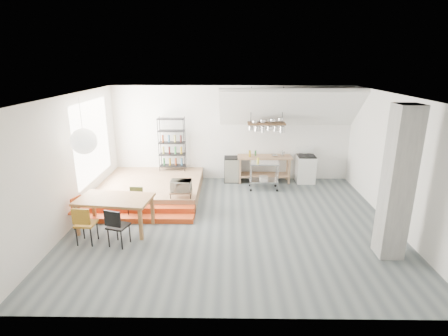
{
  "coord_description": "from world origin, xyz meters",
  "views": [
    {
      "loc": [
        -0.11,
        -8.16,
        3.98
      ],
      "look_at": [
        -0.23,
        0.8,
        1.21
      ],
      "focal_mm": 28.0,
      "sensor_mm": 36.0,
      "label": 1
    }
  ],
  "objects_px": {
    "mini_fridge": "(232,169)",
    "rolling_cart": "(264,172)",
    "dining_table": "(115,201)",
    "stove": "(305,168)"
  },
  "relations": [
    {
      "from": "dining_table",
      "to": "rolling_cart",
      "type": "distance_m",
      "value": 4.82
    },
    {
      "from": "dining_table",
      "to": "stove",
      "type": "bearing_deg",
      "value": 40.58
    },
    {
      "from": "stove",
      "to": "dining_table",
      "type": "relative_size",
      "value": 0.64
    },
    {
      "from": "dining_table",
      "to": "mini_fridge",
      "type": "xyz_separation_m",
      "value": [
        2.85,
        3.63,
        -0.31
      ]
    },
    {
      "from": "dining_table",
      "to": "mini_fridge",
      "type": "relative_size",
      "value": 2.17
    },
    {
      "from": "mini_fridge",
      "to": "rolling_cart",
      "type": "bearing_deg",
      "value": -36.64
    },
    {
      "from": "stove",
      "to": "dining_table",
      "type": "bearing_deg",
      "value": -146.15
    },
    {
      "from": "dining_table",
      "to": "rolling_cart",
      "type": "bearing_deg",
      "value": 43.27
    },
    {
      "from": "stove",
      "to": "mini_fridge",
      "type": "relative_size",
      "value": 1.38
    },
    {
      "from": "rolling_cart",
      "to": "mini_fridge",
      "type": "distance_m",
      "value": 1.29
    }
  ]
}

